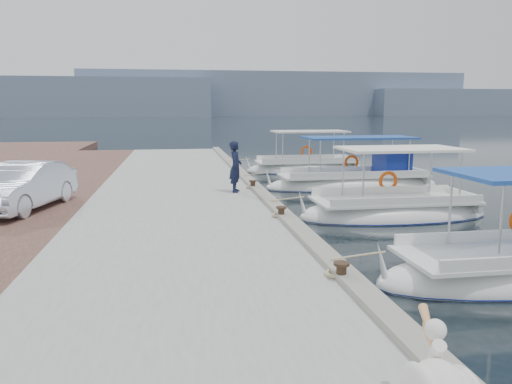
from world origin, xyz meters
The scene contains 11 objects.
ground centered at (0.00, 0.00, 0.00)m, with size 400.00×400.00×0.00m, color black.
concrete_quay centered at (-3.00, 5.00, 0.25)m, with size 6.00×40.00×0.50m, color #999994.
quay_curb centered at (-0.22, 5.00, 0.56)m, with size 0.44×40.00×0.12m, color gray.
cobblestone_strip centered at (-8.00, 5.00, 0.25)m, with size 4.00×40.00×0.50m, color #4F312A.
distant_hills centered at (29.61, 201.49, 7.61)m, with size 330.00×60.00×18.00m.
fishing_caique_c centered at (3.72, 3.29, 0.12)m, with size 6.27×2.46×2.83m.
fishing_caique_d centered at (4.64, 9.21, 0.18)m, with size 7.89×2.33×2.83m.
fishing_caique_e centered at (3.94, 14.97, 0.12)m, with size 6.71×2.29×2.83m.
mooring_bollards centered at (-0.35, 1.50, 0.69)m, with size 0.28×20.28×0.33m.
fisherman centered at (-1.05, 5.97, 1.41)m, with size 0.66×0.43×1.81m, color black.
parked_car centered at (-7.60, 3.92, 1.19)m, with size 1.46×4.20×1.38m, color silver.
Camera 1 is at (-3.16, -11.48, 3.48)m, focal length 35.00 mm.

